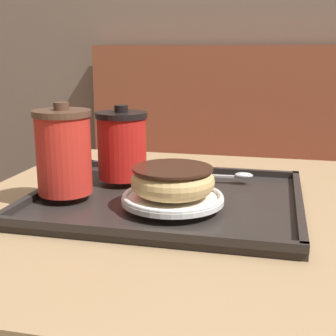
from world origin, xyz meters
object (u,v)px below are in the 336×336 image
object	(u,v)px
coffee_cup_front	(64,151)
coffee_cup_rear	(122,145)
spoon	(233,175)
donut_chocolate_glazed	(173,180)

from	to	relation	value
coffee_cup_front	coffee_cup_rear	world-z (taller)	coffee_cup_front
coffee_cup_rear	spoon	bearing A→B (deg)	12.68
coffee_cup_front	donut_chocolate_glazed	xyz separation A→B (m)	(0.19, -0.01, -0.04)
spoon	coffee_cup_front	bearing A→B (deg)	-152.03
coffee_cup_front	donut_chocolate_glazed	bearing A→B (deg)	-3.01
donut_chocolate_glazed	coffee_cup_rear	bearing A→B (deg)	135.09
donut_chocolate_glazed	spoon	xyz separation A→B (m)	(0.08, 0.17, -0.03)
coffee_cup_front	donut_chocolate_glazed	distance (m)	0.19
coffee_cup_rear	donut_chocolate_glazed	bearing A→B (deg)	-44.91
coffee_cup_front	spoon	bearing A→B (deg)	31.03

